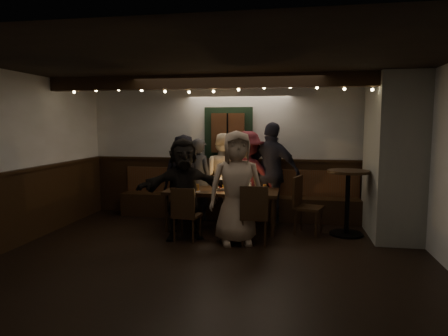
% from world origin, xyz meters
% --- Properties ---
extents(room, '(6.02, 5.01, 2.62)m').
position_xyz_m(room, '(1.07, 1.42, 1.07)').
color(room, black).
rests_on(room, ground).
extents(dining_table, '(1.93, 0.83, 0.84)m').
position_xyz_m(dining_table, '(-0.14, 1.40, 0.63)').
color(dining_table, black).
rests_on(dining_table, ground).
extents(chair_near_left, '(0.43, 0.43, 0.86)m').
position_xyz_m(chair_near_left, '(-0.56, 0.55, 0.48)').
color(chair_near_left, black).
rests_on(chair_near_left, ground).
extents(chair_near_right, '(0.44, 0.44, 0.92)m').
position_xyz_m(chair_near_right, '(0.50, 0.54, 0.52)').
color(chair_near_right, black).
rests_on(chair_near_right, ground).
extents(chair_end, '(0.55, 0.55, 0.96)m').
position_xyz_m(chair_end, '(1.24, 1.37, 0.54)').
color(chair_end, black).
rests_on(chair_end, ground).
extents(high_top, '(0.67, 0.67, 1.08)m').
position_xyz_m(high_top, '(1.95, 1.40, 0.68)').
color(high_top, black).
rests_on(high_top, ground).
extents(person_a, '(0.90, 0.71, 1.63)m').
position_xyz_m(person_a, '(-1.00, 2.04, 0.81)').
color(person_a, black).
rests_on(person_a, ground).
extents(person_b, '(0.67, 0.57, 1.55)m').
position_xyz_m(person_b, '(-0.71, 2.07, 0.78)').
color(person_b, '#2B2A2D').
rests_on(person_b, ground).
extents(person_c, '(0.98, 0.89, 1.65)m').
position_xyz_m(person_c, '(-0.26, 2.17, 0.82)').
color(person_c, beige).
rests_on(person_c, ground).
extents(person_d, '(1.10, 0.65, 1.69)m').
position_xyz_m(person_d, '(0.22, 2.06, 0.85)').
color(person_d, '#411218').
rests_on(person_d, ground).
extents(person_e, '(1.18, 0.87, 1.86)m').
position_xyz_m(person_e, '(0.68, 2.08, 0.93)').
color(person_e, '#21212D').
rests_on(person_e, ground).
extents(person_f, '(1.56, 1.02, 1.61)m').
position_xyz_m(person_f, '(-0.63, 0.72, 0.80)').
color(person_f, black).
rests_on(person_f, ground).
extents(person_g, '(0.97, 0.77, 1.73)m').
position_xyz_m(person_g, '(0.23, 0.62, 0.86)').
color(person_g, tan).
rests_on(person_g, ground).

